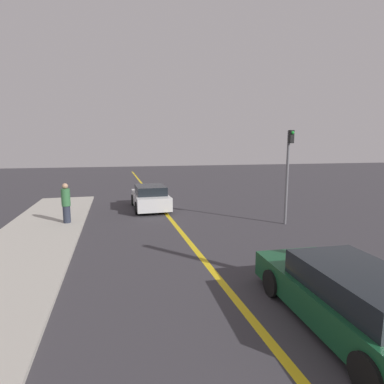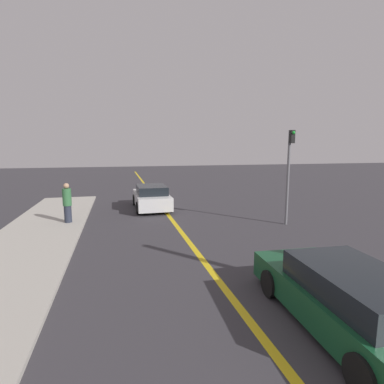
{
  "view_description": "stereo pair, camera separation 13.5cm",
  "coord_description": "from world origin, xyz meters",
  "px_view_note": "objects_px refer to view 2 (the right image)",
  "views": [
    {
      "loc": [
        -2.58,
        4.53,
        3.42
      ],
      "look_at": [
        0.25,
        15.26,
        1.76
      ],
      "focal_mm": 28.0,
      "sensor_mm": 36.0,
      "label": 1
    },
    {
      "loc": [
        -2.44,
        4.49,
        3.42
      ],
      "look_at": [
        0.25,
        15.26,
        1.76
      ],
      "focal_mm": 28.0,
      "sensor_mm": 36.0,
      "label": 2
    }
  ],
  "objects_px": {
    "car_ahead_center": "(151,197)",
    "pedestrian_by_sign": "(67,203)",
    "car_near_right_lane": "(349,300)",
    "traffic_light": "(289,168)"
  },
  "relations": [
    {
      "from": "car_ahead_center",
      "to": "pedestrian_by_sign",
      "type": "distance_m",
      "value": 4.81
    },
    {
      "from": "car_near_right_lane",
      "to": "traffic_light",
      "type": "distance_m",
      "value": 8.19
    },
    {
      "from": "car_near_right_lane",
      "to": "car_ahead_center",
      "type": "bearing_deg",
      "value": 103.67
    },
    {
      "from": "car_near_right_lane",
      "to": "traffic_light",
      "type": "xyz_separation_m",
      "value": [
        3.18,
        7.3,
        1.93
      ]
    },
    {
      "from": "car_ahead_center",
      "to": "traffic_light",
      "type": "height_order",
      "value": "traffic_light"
    },
    {
      "from": "pedestrian_by_sign",
      "to": "traffic_light",
      "type": "relative_size",
      "value": 0.43
    },
    {
      "from": "traffic_light",
      "to": "car_ahead_center",
      "type": "bearing_deg",
      "value": 137.52
    },
    {
      "from": "car_near_right_lane",
      "to": "car_ahead_center",
      "type": "relative_size",
      "value": 1.16
    },
    {
      "from": "car_ahead_center",
      "to": "pedestrian_by_sign",
      "type": "height_order",
      "value": "pedestrian_by_sign"
    },
    {
      "from": "pedestrian_by_sign",
      "to": "traffic_light",
      "type": "distance_m",
      "value": 9.9
    }
  ]
}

